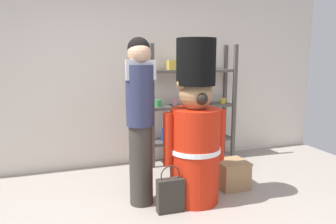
{
  "coord_description": "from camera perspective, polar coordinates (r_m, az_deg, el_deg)",
  "views": [
    {
      "loc": [
        -0.92,
        -2.3,
        1.57
      ],
      "look_at": [
        0.12,
        0.74,
        1.0
      ],
      "focal_mm": 33.5,
      "sensor_mm": 36.0,
      "label": 1
    }
  ],
  "objects": [
    {
      "name": "back_wall",
      "position": [
        4.61,
        -7.3,
        6.61
      ],
      "size": [
        6.4,
        0.12,
        2.6
      ],
      "primitive_type": "cube",
      "color": "silver",
      "rests_on": "ground_plane"
    },
    {
      "name": "teddy_bear_guard",
      "position": [
        3.36,
        4.92,
        -3.67
      ],
      "size": [
        0.71,
        0.56,
        1.76
      ],
      "color": "red",
      "rests_on": "ground_plane"
    },
    {
      "name": "shopping_bag",
      "position": [
        3.3,
        0.42,
        -14.77
      ],
      "size": [
        0.28,
        0.1,
        0.5
      ],
      "color": "#332D28",
      "rests_on": "ground_plane"
    },
    {
      "name": "person_shopper",
      "position": [
        3.26,
        -5.07,
        -0.59
      ],
      "size": [
        0.31,
        0.29,
        1.77
      ],
      "color": "#38332D",
      "rests_on": "ground_plane"
    },
    {
      "name": "merchandise_shelf",
      "position": [
        4.71,
        4.12,
        1.48
      ],
      "size": [
        1.34,
        0.35,
        1.75
      ],
      "color": "#4C4742",
      "rests_on": "ground_plane"
    },
    {
      "name": "display_crate",
      "position": [
        3.95,
        11.51,
        -11.0
      ],
      "size": [
        0.36,
        0.36,
        0.33
      ],
      "color": "#9E7A51",
      "rests_on": "ground_plane"
    }
  ]
}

